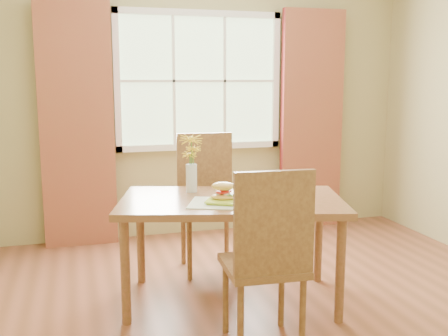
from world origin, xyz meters
name	(u,v)px	position (x,y,z in m)	size (l,w,h in m)	color
room	(268,106)	(0.00, 0.00, 1.35)	(4.24, 3.84, 2.74)	brown
window	(199,81)	(0.00, 1.87, 1.50)	(1.62, 0.06, 1.32)	#B8DBA6
curtain_left	(77,126)	(-1.15, 1.78, 1.10)	(0.65, 0.08, 2.20)	maroon
curtain_right	(312,121)	(1.15, 1.78, 1.10)	(0.65, 0.08, 2.20)	maroon
dining_table	(231,209)	(-0.18, 0.20, 0.65)	(1.65, 1.19, 0.72)	brown
chair_near	(268,253)	(-0.18, -0.51, 0.58)	(0.46, 0.46, 1.05)	brown
chair_far	(207,195)	(-0.17, 0.91, 0.60)	(0.48, 0.48, 1.09)	brown
placemat	(225,203)	(-0.26, 0.07, 0.73)	(0.45, 0.33, 0.01)	beige
plate	(225,201)	(-0.26, 0.09, 0.74)	(0.22, 0.22, 0.01)	#B6DC37
croissant_sandwich	(223,191)	(-0.26, 0.11, 0.80)	(0.19, 0.16, 0.12)	#E8C04F
water_glass	(263,194)	(-0.02, 0.02, 0.79)	(0.09, 0.09, 0.13)	silver
flower_vase	(191,158)	(-0.39, 0.49, 0.97)	(0.17, 0.17, 0.41)	silver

